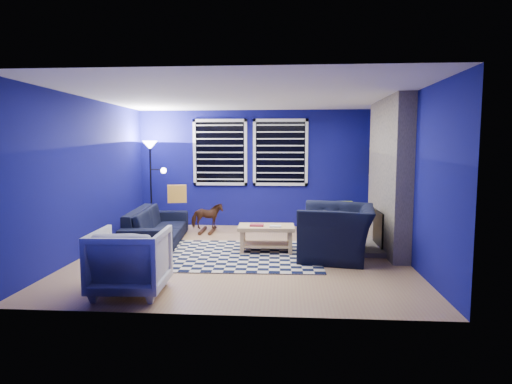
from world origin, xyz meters
TOP-DOWN VIEW (x-y plane):
  - floor at (0.00, 0.00)m, footprint 5.00×5.00m
  - ceiling at (0.00, 0.00)m, footprint 5.00×5.00m
  - wall_back at (0.00, 2.50)m, footprint 5.00×0.00m
  - wall_left at (-2.50, 0.00)m, footprint 0.00×5.00m
  - wall_right at (2.50, 0.00)m, footprint 0.00×5.00m
  - fireplace at (2.36, 0.50)m, footprint 0.65×2.00m
  - window_left at (-0.75, 2.46)m, footprint 1.17×0.06m
  - window_right at (0.55, 2.46)m, footprint 1.17×0.06m
  - tv at (2.45, 2.00)m, footprint 0.07×1.00m
  - rug at (-0.04, -0.08)m, footprint 2.55×2.06m
  - sofa at (-1.62, 0.69)m, footprint 2.20×1.04m
  - armchair_big at (1.47, -0.11)m, footprint 1.42×1.28m
  - armchair_bent at (-1.14, -1.90)m, footprint 0.86×0.89m
  - rocking_horse at (-0.90, 1.71)m, footprint 0.46×0.67m
  - coffee_table at (0.36, 0.20)m, footprint 0.93×0.56m
  - cabinet at (1.85, 1.94)m, footprint 0.70×0.53m
  - floor_lamp at (-2.11, 1.97)m, footprint 0.50×0.31m
  - throw_pillow at (-1.47, 1.54)m, footprint 0.38×0.20m

SIDE VIEW (x-z plane):
  - floor at x=0.00m, z-range 0.00..0.00m
  - rug at x=-0.04m, z-range 0.00..0.02m
  - cabinet at x=1.85m, z-range -0.03..0.59m
  - sofa at x=-1.62m, z-range 0.00..0.62m
  - coffee_table at x=0.36m, z-range 0.09..0.54m
  - rocking_horse at x=-0.90m, z-range 0.07..0.59m
  - armchair_bent at x=-1.14m, z-range 0.00..0.77m
  - armchair_big at x=1.47m, z-range 0.00..0.82m
  - throw_pillow at x=-1.47m, z-range 0.62..0.97m
  - fireplace at x=2.36m, z-range -0.05..2.45m
  - wall_back at x=0.00m, z-range -1.25..3.75m
  - wall_left at x=-2.50m, z-range -1.25..3.75m
  - wall_right at x=2.50m, z-range -1.25..3.75m
  - tv at x=2.45m, z-range 1.11..1.69m
  - floor_lamp at x=-2.11m, z-range 0.59..2.43m
  - window_left at x=-0.75m, z-range 0.89..2.31m
  - window_right at x=0.55m, z-range 0.89..2.31m
  - ceiling at x=0.00m, z-range 2.50..2.50m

